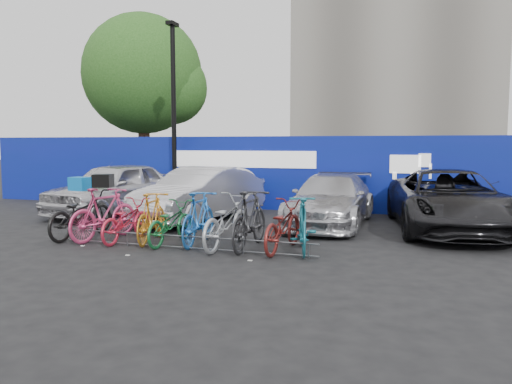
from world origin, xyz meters
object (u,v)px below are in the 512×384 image
at_px(bike_rack, 183,242).
at_px(car_2, 331,200).
at_px(lamppost, 174,110).
at_px(bike_2, 126,220).
at_px(bike_5, 199,218).
at_px(bike_3, 152,217).
at_px(bike_8, 283,226).
at_px(bike_1, 104,214).
at_px(bike_7, 250,220).
at_px(car_3, 449,201).
at_px(bike_4, 170,223).
at_px(bike_6, 226,221).
at_px(bike_9, 303,225).
at_px(car_0, 115,188).
at_px(car_1, 201,194).
at_px(bike_0, 81,214).
at_px(tree, 148,77).

bearing_deg(bike_rack, car_2, 59.37).
height_order(lamppost, car_2, lamppost).
relative_size(bike_2, bike_5, 0.93).
xyz_separation_m(bike_3, bike_5, (1.08, 0.09, 0.02)).
distance_m(bike_3, bike_8, 2.95).
bearing_deg(bike_3, bike_1, -7.33).
distance_m(bike_5, bike_8, 1.88).
height_order(bike_3, bike_7, bike_7).
xyz_separation_m(car_2, bike_3, (-3.37, -3.51, -0.12)).
distance_m(car_3, bike_7, 5.32).
bearing_deg(bike_8, bike_4, 7.16).
bearing_deg(bike_4, bike_2, 5.04).
xyz_separation_m(bike_2, bike_5, (1.67, 0.17, 0.11)).
relative_size(bike_2, bike_6, 0.85).
bearing_deg(bike_rack, bike_3, 153.10).
bearing_deg(bike_rack, bike_6, 31.85).
relative_size(car_3, bike_2, 3.06).
distance_m(bike_6, bike_7, 0.51).
bearing_deg(bike_5, car_3, -150.83).
xyz_separation_m(bike_7, bike_9, (1.11, -0.00, -0.05)).
bearing_deg(car_0, bike_8, -20.18).
xyz_separation_m(bike_1, bike_8, (4.12, 0.07, -0.08)).
bearing_deg(bike_rack, bike_2, 165.12).
bearing_deg(bike_1, bike_9, -167.09).
bearing_deg(bike_rack, car_1, 108.49).
height_order(bike_6, bike_8, bike_6).
relative_size(car_0, bike_0, 2.27).
distance_m(lamppost, bike_1, 6.26).
distance_m(lamppost, car_0, 3.30).
relative_size(car_2, bike_7, 2.28).
height_order(bike_4, bike_9, bike_9).
height_order(car_2, bike_3, car_2).
bearing_deg(car_3, bike_5, -154.92).
bearing_deg(bike_rack, bike_7, 21.24).
relative_size(bike_5, bike_9, 1.03).
xyz_separation_m(bike_1, bike_6, (2.92, 0.03, -0.04)).
height_order(bike_2, bike_6, bike_6).
relative_size(bike_0, bike_4, 1.18).
bearing_deg(bike_0, bike_3, -176.17).
bearing_deg(tree, bike_rack, -57.55).
xyz_separation_m(bike_5, bike_7, (1.18, -0.10, 0.03)).
xyz_separation_m(car_2, bike_8, (-0.42, -3.50, -0.16)).
height_order(car_0, car_1, car_0).
distance_m(lamppost, bike_7, 7.57).
distance_m(car_0, bike_4, 5.25).
distance_m(car_2, bike_8, 3.53).
bearing_deg(bike_2, car_2, -135.60).
bearing_deg(bike_9, bike_3, -14.65).
bearing_deg(car_0, bike_5, -29.06).
relative_size(bike_2, bike_9, 0.96).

